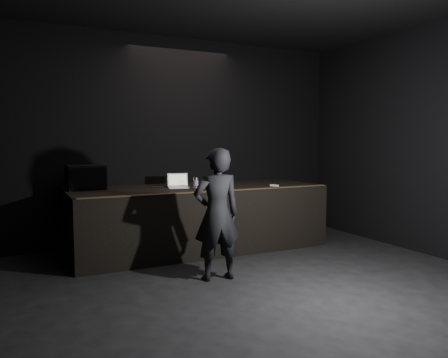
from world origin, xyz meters
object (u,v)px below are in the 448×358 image
stage_monitor (86,177)px  laptop (178,184)px  stage_riser (198,217)px  person (217,214)px  beer_can (196,183)px

stage_monitor → laptop: 1.40m
stage_monitor → laptop: stage_monitor is taller
stage_riser → person: 1.67m
stage_riser → beer_can: bearing=-116.3°
laptop → beer_can: bearing=-50.3°
stage_riser → stage_monitor: (-1.67, 0.37, 0.68)m
beer_can → person: size_ratio=0.11×
stage_riser → person: size_ratio=2.43×
beer_can → stage_monitor: bearing=155.9°
stage_monitor → beer_can: 1.66m
laptop → beer_can: (0.17, -0.33, 0.03)m
stage_riser → stage_monitor: 1.84m
stage_monitor → laptop: bearing=-17.8°
stage_riser → beer_can: (-0.15, -0.31, 0.59)m
stage_riser → laptop: size_ratio=10.66×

